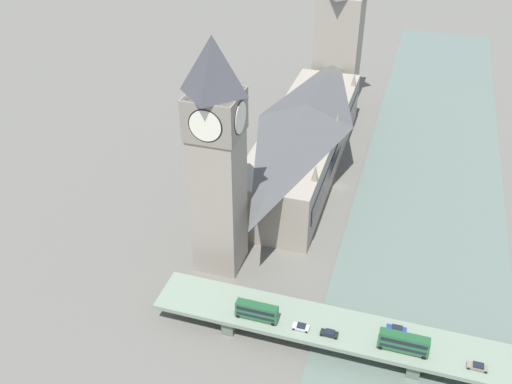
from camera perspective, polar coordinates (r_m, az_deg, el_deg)
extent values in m
plane|color=#605E56|center=(201.98, 8.37, 0.56)|extent=(600.00, 600.00, 0.00)
cube|color=slate|center=(201.04, 16.91, -0.83)|extent=(48.80, 360.00, 0.30)
cube|color=gray|center=(205.89, 4.83, 4.65)|extent=(24.34, 94.85, 19.20)
cube|color=black|center=(203.62, 8.22, 4.36)|extent=(0.40, 87.27, 5.76)
pyramid|color=#4C4C4C|center=(199.92, 5.00, 7.87)|extent=(23.85, 92.96, 6.55)
cone|color=gray|center=(231.10, 9.78, 11.02)|extent=(2.20, 2.20, 5.00)
cone|color=gray|center=(198.55, 8.16, 7.20)|extent=(2.20, 2.20, 5.00)
cone|color=gray|center=(167.43, 5.95, 1.92)|extent=(2.20, 2.20, 5.00)
cube|color=gray|center=(152.36, -3.81, 0.67)|extent=(12.37, 12.37, 53.17)
cube|color=gray|center=(141.92, -4.13, 7.77)|extent=(13.11, 13.11, 11.13)
cylinder|color=black|center=(139.94, -1.67, 7.45)|extent=(0.50, 8.74, 8.74)
cylinder|color=silver|center=(139.90, -1.62, 7.44)|extent=(0.62, 8.09, 8.09)
cylinder|color=black|center=(144.15, -6.52, 8.07)|extent=(0.50, 8.74, 8.74)
cylinder|color=silver|center=(144.20, -6.57, 8.08)|extent=(0.62, 8.09, 8.09)
cylinder|color=black|center=(147.27, -3.25, 8.83)|extent=(8.74, 0.50, 8.74)
cylinder|color=silver|center=(147.37, -3.24, 8.85)|extent=(8.09, 0.62, 8.09)
cylinder|color=black|center=(136.66, -5.07, 6.64)|extent=(8.74, 0.50, 8.74)
cylinder|color=silver|center=(136.55, -5.09, 6.61)|extent=(8.09, 0.62, 8.09)
pyramid|color=#424247|center=(136.77, -4.35, 12.57)|extent=(12.62, 12.62, 14.40)
cube|color=gray|center=(254.44, 8.17, 13.87)|extent=(18.41, 18.41, 47.79)
cube|color=#5D6A59|center=(145.73, 15.59, -15.42)|extent=(3.00, 11.25, 4.67)
cube|color=#5D6A59|center=(149.79, -2.19, -12.06)|extent=(3.00, 11.25, 4.67)
cube|color=gray|center=(143.58, 15.77, -14.65)|extent=(129.61, 13.24, 1.20)
cube|color=#235B33|center=(140.04, 14.48, -14.70)|extent=(11.68, 2.49, 2.01)
cube|color=black|center=(139.74, 14.50, -14.59)|extent=(10.51, 2.55, 0.88)
cube|color=#235B33|center=(138.44, 14.61, -14.10)|extent=(11.45, 2.49, 2.36)
cube|color=black|center=(138.36, 14.62, -14.07)|extent=(10.51, 2.55, 1.13)
cube|color=#1E4E2B|center=(137.53, 14.69, -13.75)|extent=(11.33, 2.37, 0.16)
cylinder|color=black|center=(141.33, 12.43, -14.28)|extent=(1.13, 0.28, 1.13)
cylinder|color=black|center=(139.80, 12.32, -14.95)|extent=(1.13, 0.28, 1.13)
cylinder|color=black|center=(141.76, 16.46, -14.91)|extent=(1.13, 0.28, 1.13)
cylinder|color=black|center=(140.23, 16.40, -15.59)|extent=(1.13, 0.28, 1.13)
cube|color=#235B33|center=(142.69, 0.08, -12.15)|extent=(10.69, 2.42, 1.90)
cube|color=black|center=(142.42, 0.08, -12.05)|extent=(9.62, 2.48, 0.83)
cube|color=#235B33|center=(141.21, 0.08, -11.57)|extent=(10.48, 2.42, 2.23)
cube|color=black|center=(141.13, 0.08, -11.54)|extent=(9.62, 2.48, 1.07)
cube|color=#1E4E2B|center=(140.36, 0.08, -11.23)|extent=(10.37, 2.30, 0.16)
cylinder|color=black|center=(145.01, -1.54, -11.70)|extent=(1.02, 0.28, 1.02)
cylinder|color=black|center=(143.57, -1.82, -12.30)|extent=(1.02, 0.28, 1.02)
cylinder|color=black|center=(143.21, 1.95, -12.45)|extent=(1.02, 0.28, 1.02)
cylinder|color=black|center=(141.75, 1.70, -13.07)|extent=(1.02, 0.28, 1.02)
cube|color=navy|center=(144.54, 13.86, -13.17)|extent=(4.79, 1.81, 0.63)
cube|color=black|center=(144.17, 13.95, -13.03)|extent=(2.49, 1.63, 0.43)
cylinder|color=black|center=(145.23, 13.10, -12.88)|extent=(0.64, 0.22, 0.64)
cylinder|color=black|center=(144.10, 13.03, -13.34)|extent=(0.64, 0.22, 0.64)
cylinder|color=black|center=(145.34, 14.66, -13.13)|extent=(0.64, 0.22, 0.64)
cylinder|color=black|center=(144.21, 14.60, -13.59)|extent=(0.64, 0.22, 0.64)
cube|color=black|center=(140.73, 7.33, -13.86)|extent=(4.27, 1.88, 0.58)
cube|color=black|center=(140.32, 7.40, -13.72)|extent=(2.22, 1.69, 0.49)
cylinder|color=black|center=(141.58, 6.71, -13.54)|extent=(0.67, 0.22, 0.67)
cylinder|color=black|center=(140.44, 6.57, -14.03)|extent=(0.67, 0.22, 0.67)
cylinder|color=black|center=(141.33, 8.07, -13.79)|extent=(0.67, 0.22, 0.67)
cylinder|color=black|center=(140.18, 7.94, -14.29)|extent=(0.67, 0.22, 0.67)
cube|color=slate|center=(142.20, 21.25, -15.98)|extent=(4.53, 1.79, 0.67)
cube|color=black|center=(141.80, 21.36, -15.83)|extent=(2.36, 1.61, 0.48)
cylinder|color=black|center=(142.63, 20.48, -15.71)|extent=(0.64, 0.22, 0.64)
cylinder|color=black|center=(141.57, 20.48, -16.19)|extent=(0.64, 0.22, 0.64)
cylinder|color=black|center=(143.21, 21.97, -15.89)|extent=(0.64, 0.22, 0.64)
cylinder|color=black|center=(142.15, 21.98, -16.37)|extent=(0.64, 0.22, 0.64)
cube|color=silver|center=(141.33, 4.51, -13.33)|extent=(4.03, 1.88, 0.70)
cube|color=black|center=(140.91, 4.56, -13.18)|extent=(2.09, 1.69, 0.42)
cylinder|color=black|center=(142.30, 3.95, -13.03)|extent=(0.64, 0.22, 0.64)
cylinder|color=black|center=(141.17, 3.78, -13.52)|extent=(0.64, 0.22, 0.64)
cylinder|color=black|center=(141.91, 5.21, -13.28)|extent=(0.64, 0.22, 0.64)
cylinder|color=black|center=(140.77, 5.06, -13.77)|extent=(0.64, 0.22, 0.64)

